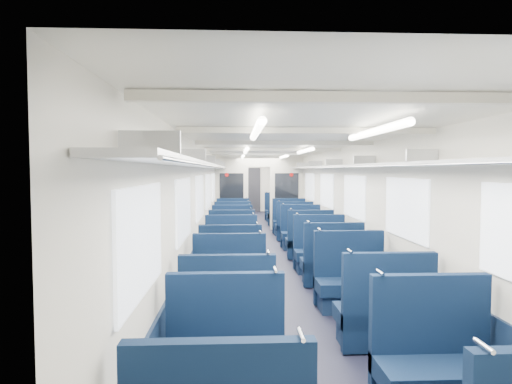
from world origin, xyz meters
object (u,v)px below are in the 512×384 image
Objects in this scene: seat_13 at (309,243)px; seat_22 at (233,212)px; seat_20 at (233,216)px; seat_23 at (278,212)px; seat_17 at (294,228)px; seat_4 at (228,321)px; seat_9 at (332,265)px; seat_2 at (225,366)px; seat_6 at (229,290)px; seat_3 at (436,369)px; seat_10 at (231,254)px; seat_12 at (232,243)px; seat_5 at (384,317)px; seat_15 at (301,235)px; end_door at (252,190)px; bulkhead at (259,191)px; seat_7 at (351,284)px; seat_18 at (233,223)px; seat_14 at (232,236)px; seat_19 at (289,223)px; seat_8 at (230,269)px; seat_11 at (320,254)px; seat_16 at (233,228)px; seat_21 at (282,216)px.

seat_22 is (-1.66, 6.66, 0.00)m from seat_13.
seat_23 is (1.66, 1.30, 0.00)m from seat_20.
seat_4 is at bearing -103.37° from seat_17.
seat_2 is at bearing -115.37° from seat_9.
seat_6 is 10.14m from seat_22.
seat_3 and seat_10 have the same top height.
seat_2 is 5.74m from seat_12.
seat_12 is 1.00× the size of seat_22.
seat_15 is (0.00, 5.73, 0.00)m from seat_5.
bulkhead is at bearing -90.00° from end_door.
seat_4 is 1.14m from seat_6.
seat_15 is 1.00× the size of seat_20.
seat_18 is at bearing 103.67° from seat_7.
seat_6 is at bearing -140.89° from seat_9.
seat_14 is at bearing -90.00° from seat_18.
seat_7 is at bearing -90.00° from seat_23.
seat_17 is (0.83, -8.02, -0.67)m from end_door.
seat_3 is 1.00× the size of seat_23.
seat_19 and seat_23 have the same top height.
seat_6 and seat_8 have the same top height.
seat_11 is (0.83, -11.54, -0.67)m from end_door.
seat_16 is at bearing 90.00° from seat_4.
seat_14 is at bearing -110.91° from seat_21.
end_door is 5.05m from seat_21.
seat_10 is at bearing -110.05° from seat_19.
seat_23 is (1.66, 10.24, 0.00)m from seat_6.
seat_18 is at bearing 109.47° from seat_11.
seat_17 is 3.08m from seat_21.
seat_21 is at bearing -80.45° from end_door.
seat_10 is at bearing -98.37° from bulkhead.
seat_12 is at bearing -104.03° from seat_23.
seat_19 is 2.05m from seat_21.
seat_23 is (1.66, 9.08, 0.00)m from seat_8.
seat_5 is 1.00× the size of seat_11.
seat_13 is at bearing -90.00° from seat_15.
seat_21 is (1.66, 5.34, 0.00)m from seat_12.
seat_10 and seat_13 have the same top height.
seat_14 is (-1.66, 2.27, 0.00)m from seat_11.
seat_14 is 1.00× the size of seat_20.
seat_15 is at bearing 90.00° from seat_3.
seat_16 and seat_20 have the same top height.
seat_16 is 3.00m from seat_20.
seat_18 is 3.12m from seat_22.
seat_4 is (0.00, 1.01, 0.00)m from seat_2.
seat_13 is (0.83, -4.50, -0.90)m from bulkhead.
seat_23 is (1.66, 11.38, 0.00)m from seat_4.
seat_7 is at bearing 38.67° from seat_4.
seat_4 and seat_16 have the same top height.
seat_4 and seat_20 have the same top height.
seat_6 is at bearing -103.56° from seat_19.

